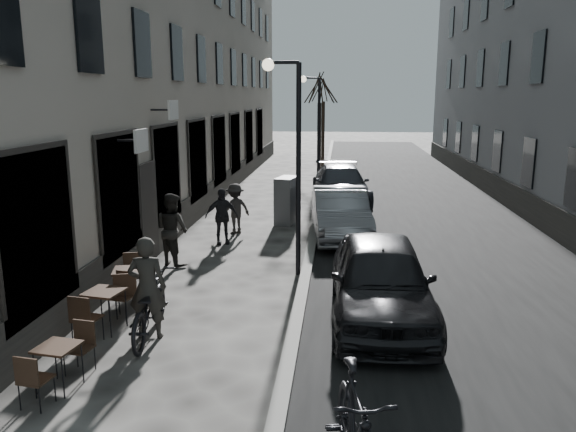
% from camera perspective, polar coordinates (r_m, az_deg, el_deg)
% --- Properties ---
extents(ground, '(120.00, 120.00, 0.00)m').
position_cam_1_polar(ground, '(8.29, -2.29, -18.92)').
color(ground, '#312F2D').
rests_on(ground, ground).
extents(road, '(7.30, 60.00, 0.00)m').
position_cam_1_polar(road, '(23.60, 12.26, 1.48)').
color(road, black).
rests_on(road, ground).
extents(kerb, '(0.25, 60.00, 0.12)m').
position_cam_1_polar(kerb, '(23.43, 3.37, 1.80)').
color(kerb, gray).
rests_on(kerb, ground).
extents(building_left, '(4.00, 35.00, 16.00)m').
position_cam_1_polar(building_left, '(24.82, -11.79, 20.58)').
color(building_left, '#A19687').
rests_on(building_left, ground).
extents(streetlamp_near, '(0.90, 0.28, 5.09)m').
position_cam_1_polar(streetlamp_near, '(13.13, 0.33, 7.30)').
color(streetlamp_near, black).
rests_on(streetlamp_near, ground).
extents(streetlamp_far, '(0.90, 0.28, 5.09)m').
position_cam_1_polar(streetlamp_far, '(25.08, 2.77, 9.63)').
color(streetlamp_far, black).
rests_on(streetlamp_far, ground).
extents(tree_near, '(2.40, 2.40, 5.70)m').
position_cam_1_polar(tree_near, '(28.06, 3.24, 12.97)').
color(tree_near, black).
rests_on(tree_near, ground).
extents(tree_far, '(2.40, 2.40, 5.70)m').
position_cam_1_polar(tree_far, '(34.05, 3.63, 12.83)').
color(tree_far, black).
rests_on(tree_far, ground).
extents(bistro_set_a, '(0.64, 1.41, 0.81)m').
position_cam_1_polar(bistro_set_a, '(9.21, -22.28, -13.62)').
color(bistro_set_a, black).
rests_on(bistro_set_a, ground).
extents(bistro_set_b, '(0.73, 1.60, 0.92)m').
position_cam_1_polar(bistro_set_b, '(10.99, -18.08, -8.72)').
color(bistro_set_b, black).
rests_on(bistro_set_b, ground).
extents(bistro_set_c, '(0.80, 1.61, 0.92)m').
position_cam_1_polar(bistro_set_c, '(12.11, -15.76, -6.61)').
color(bistro_set_c, black).
rests_on(bistro_set_c, ground).
extents(utility_cabinet, '(0.81, 1.16, 1.58)m').
position_cam_1_polar(utility_cabinet, '(18.97, -0.10, 1.60)').
color(utility_cabinet, '#58595B').
rests_on(utility_cabinet, ground).
extents(bicycle, '(0.94, 2.23, 1.14)m').
position_cam_1_polar(bicycle, '(10.47, -14.00, -8.95)').
color(bicycle, black).
rests_on(bicycle, ground).
extents(cyclist_rider, '(0.72, 0.50, 1.87)m').
position_cam_1_polar(cyclist_rider, '(10.34, -14.11, -7.07)').
color(cyclist_rider, '#2A2824').
rests_on(cyclist_rider, ground).
extents(pedestrian_near, '(1.15, 1.09, 1.86)m').
position_cam_1_polar(pedestrian_near, '(14.57, -11.67, -1.35)').
color(pedestrian_near, black).
rests_on(pedestrian_near, ground).
extents(pedestrian_mid, '(1.16, 1.11, 1.58)m').
position_cam_1_polar(pedestrian_mid, '(17.65, -5.39, 0.74)').
color(pedestrian_mid, '#2B2826').
rests_on(pedestrian_mid, ground).
extents(pedestrian_far, '(1.04, 0.72, 1.64)m').
position_cam_1_polar(pedestrian_far, '(16.44, -6.77, -0.04)').
color(pedestrian_far, black).
rests_on(pedestrian_far, ground).
extents(car_near, '(1.95, 4.75, 1.61)m').
position_cam_1_polar(car_near, '(11.01, 9.41, -6.38)').
color(car_near, black).
rests_on(car_near, ground).
extents(car_mid, '(2.00, 4.65, 1.49)m').
position_cam_1_polar(car_mid, '(17.18, 5.32, 0.27)').
color(car_mid, gray).
rests_on(car_mid, ground).
extents(car_far, '(2.56, 5.39, 1.52)m').
position_cam_1_polar(car_far, '(22.47, 5.36, 3.13)').
color(car_far, '#33353D').
rests_on(car_far, ground).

